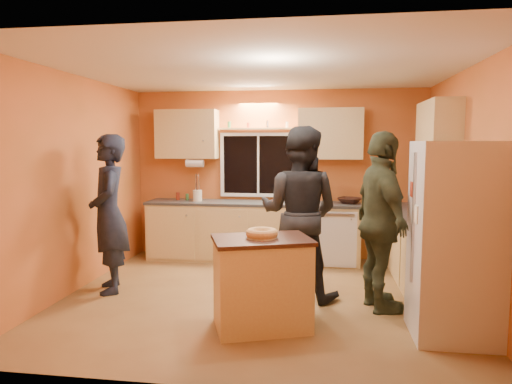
% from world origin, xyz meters
% --- Properties ---
extents(ground, '(4.50, 4.50, 0.00)m').
position_xyz_m(ground, '(0.00, 0.00, 0.00)').
color(ground, brown).
rests_on(ground, ground).
extents(room_shell, '(4.54, 4.04, 2.61)m').
position_xyz_m(room_shell, '(0.12, 0.41, 1.62)').
color(room_shell, orange).
rests_on(room_shell, ground).
extents(back_counter, '(4.23, 0.62, 0.90)m').
position_xyz_m(back_counter, '(0.01, 1.70, 0.45)').
color(back_counter, tan).
rests_on(back_counter, ground).
extents(right_counter, '(0.62, 1.84, 0.90)m').
position_xyz_m(right_counter, '(1.95, 0.50, 0.45)').
color(right_counter, tan).
rests_on(right_counter, ground).
extents(refrigerator, '(0.72, 0.70, 1.80)m').
position_xyz_m(refrigerator, '(1.89, -0.80, 0.90)').
color(refrigerator, silver).
rests_on(refrigerator, ground).
extents(island, '(1.07, 0.89, 0.88)m').
position_xyz_m(island, '(0.13, -0.85, 0.45)').
color(island, tan).
rests_on(island, ground).
extents(bundt_pastry, '(0.31, 0.31, 0.09)m').
position_xyz_m(bundt_pastry, '(0.13, -0.85, 0.93)').
color(bundt_pastry, tan).
rests_on(bundt_pastry, island).
extents(person_left, '(0.72, 0.82, 1.89)m').
position_xyz_m(person_left, '(-1.83, -0.00, 0.95)').
color(person_left, black).
rests_on(person_left, ground).
extents(person_center, '(1.11, 0.96, 1.97)m').
position_xyz_m(person_center, '(0.43, 0.12, 0.99)').
color(person_center, black).
rests_on(person_center, ground).
extents(person_right, '(0.74, 1.20, 1.91)m').
position_xyz_m(person_right, '(1.31, -0.19, 0.96)').
color(person_right, '#2C3421').
rests_on(person_right, ground).
extents(mixing_bowl, '(0.46, 0.46, 0.08)m').
position_xyz_m(mixing_bowl, '(1.10, 1.74, 0.94)').
color(mixing_bowl, black).
rests_on(mixing_bowl, back_counter).
extents(utensil_crock, '(0.14, 0.14, 0.17)m').
position_xyz_m(utensil_crock, '(-1.21, 1.68, 0.99)').
color(utensil_crock, beige).
rests_on(utensil_crock, back_counter).
extents(potted_plant, '(0.32, 0.29, 0.30)m').
position_xyz_m(potted_plant, '(1.89, 0.52, 1.05)').
color(potted_plant, gray).
rests_on(potted_plant, right_counter).
extents(red_box, '(0.17, 0.13, 0.07)m').
position_xyz_m(red_box, '(1.95, 1.30, 0.94)').
color(red_box, maroon).
rests_on(red_box, right_counter).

